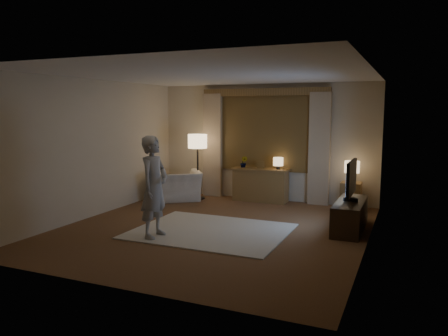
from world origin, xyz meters
The scene contains 13 objects.
room centered at (0.00, 0.50, 1.33)m, with size 5.04×5.54×2.64m.
rug centered at (0.03, -0.20, 0.01)m, with size 2.50×2.00×0.02m, color beige.
sideboard centered at (-0.01, 2.50, 0.35)m, with size 1.20×0.40×0.70m, color brown.
picture_frame centered at (-0.01, 2.50, 0.80)m, with size 0.16×0.02×0.20m, color brown.
plant centered at (-0.41, 2.50, 0.85)m, with size 0.17×0.13×0.30m, color #999999.
table_lamp_sideboard centered at (0.39, 2.50, 0.90)m, with size 0.22×0.22×0.30m.
floor_lamp centered at (-1.41, 2.18, 1.24)m, with size 0.43×0.43×1.48m.
armchair centered at (-1.76, 1.86, 0.33)m, with size 1.02×0.89×0.66m, color beige.
side_table centered at (1.96, 2.45, 0.28)m, with size 0.40×0.40×0.56m, color brown.
table_lamp_side centered at (1.96, 2.45, 0.87)m, with size 0.30×0.30×0.44m.
tv_stand centered at (2.15, 0.83, 0.25)m, with size 0.45×1.40×0.50m, color black.
tv centered at (2.15, 0.83, 0.88)m, with size 0.23×0.95×0.69m.
person centered at (-0.64, -0.86, 0.83)m, with size 0.59×0.39×1.61m, color #AEA9A1.
Camera 1 is at (3.04, -6.64, 2.02)m, focal length 35.00 mm.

